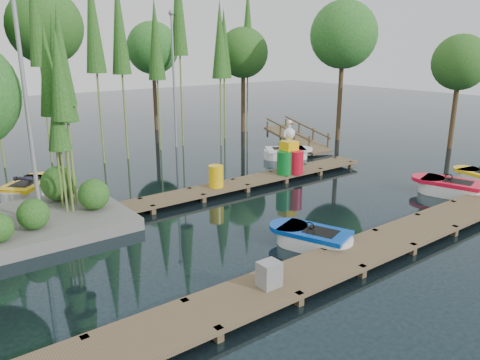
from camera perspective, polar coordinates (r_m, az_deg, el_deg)
ground_plane at (r=15.50m, az=-0.35°, el=-4.63°), size 90.00×90.00×0.00m
near_dock at (r=12.40m, az=12.41°, el=-9.40°), size 18.00×1.50×0.50m
far_dock at (r=17.90m, az=-2.60°, el=-0.99°), size 15.00×1.20×0.50m
tree_screen at (r=23.18m, az=-21.47°, el=16.62°), size 34.42×18.53×10.31m
lamp_island at (r=14.50m, az=-24.76°, el=9.80°), size 0.30×0.30×7.25m
lamp_rear at (r=25.95m, az=-8.12°, el=13.26°), size 0.30×0.30×7.25m
ramp at (r=25.78m, az=7.01°, el=5.05°), size 1.50×3.94×1.49m
boat_blue at (r=13.42m, az=8.82°, el=-7.14°), size 1.91×2.71×0.83m
boat_red at (r=19.47m, az=24.23°, el=-0.91°), size 1.93×2.95×0.92m
boat_yellow_far at (r=19.31m, az=-24.39°, el=-1.00°), size 2.77×2.76×1.35m
boat_white_far at (r=23.63m, az=5.67°, el=3.27°), size 2.70×2.23×1.17m
utility_cabinet at (r=10.63m, az=3.57°, el=-11.39°), size 0.48×0.41×0.59m
yellow_barrel at (r=17.70m, az=-2.94°, el=0.46°), size 0.56×0.56×0.84m
drum_cluster at (r=19.75m, az=6.13°, el=2.76°), size 1.29×1.18×2.23m
seagull_post at (r=19.70m, az=5.19°, el=2.41°), size 0.50×0.27×0.80m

